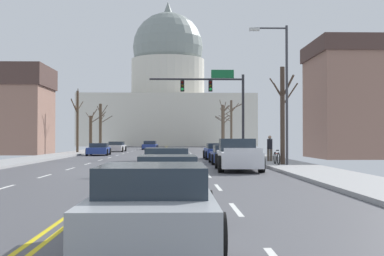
{
  "coord_description": "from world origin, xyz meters",
  "views": [
    {
      "loc": [
        2.19,
        -25.39,
        1.63
      ],
      "look_at": [
        3.67,
        29.71,
        2.7
      ],
      "focal_mm": 48.11,
      "sensor_mm": 36.0,
      "label": 1
    }
  ],
  "objects_px": {
    "sedan_near_01": "(227,155)",
    "sedan_oncoming_02": "(150,145)",
    "sedan_oncoming_00": "(99,149)",
    "sedan_near_04": "(168,177)",
    "signal_gantry": "(217,95)",
    "pickup_truck_near_02": "(238,156)",
    "sedan_near_03": "(166,165)",
    "bicycle_parked": "(277,158)",
    "sedan_oncoming_01": "(116,147)",
    "sedan_near_00": "(218,152)",
    "sedan_near_05": "(153,205)",
    "street_lamp_right": "(282,82)",
    "pedestrian_00": "(270,147)"
  },
  "relations": [
    {
      "from": "signal_gantry",
      "to": "pedestrian_00",
      "type": "relative_size",
      "value": 4.82
    },
    {
      "from": "street_lamp_right",
      "to": "sedan_near_03",
      "type": "distance_m",
      "value": 11.11
    },
    {
      "from": "signal_gantry",
      "to": "pickup_truck_near_02",
      "type": "distance_m",
      "value": 17.43
    },
    {
      "from": "sedan_near_05",
      "to": "pedestrian_00",
      "type": "height_order",
      "value": "pedestrian_00"
    },
    {
      "from": "bicycle_parked",
      "to": "sedan_near_04",
      "type": "bearing_deg",
      "value": -111.79
    },
    {
      "from": "pickup_truck_near_02",
      "to": "sedan_oncoming_02",
      "type": "xyz_separation_m",
      "value": [
        -6.98,
        46.87,
        -0.14
      ]
    },
    {
      "from": "pickup_truck_near_02",
      "to": "sedan_oncoming_02",
      "type": "relative_size",
      "value": 1.2
    },
    {
      "from": "sedan_oncoming_00",
      "to": "sedan_oncoming_01",
      "type": "height_order",
      "value": "sedan_oncoming_01"
    },
    {
      "from": "sedan_near_00",
      "to": "bicycle_parked",
      "type": "distance_m",
      "value": 10.88
    },
    {
      "from": "signal_gantry",
      "to": "sedan_oncoming_01",
      "type": "bearing_deg",
      "value": 119.61
    },
    {
      "from": "street_lamp_right",
      "to": "sedan_oncoming_02",
      "type": "height_order",
      "value": "street_lamp_right"
    },
    {
      "from": "pickup_truck_near_02",
      "to": "bicycle_parked",
      "type": "distance_m",
      "value": 4.06
    },
    {
      "from": "sedan_oncoming_01",
      "to": "pickup_truck_near_02",
      "type": "bearing_deg",
      "value": -73.69
    },
    {
      "from": "sedan_near_05",
      "to": "bicycle_parked",
      "type": "height_order",
      "value": "sedan_near_05"
    },
    {
      "from": "sedan_oncoming_00",
      "to": "sedan_oncoming_02",
      "type": "bearing_deg",
      "value": 81.62
    },
    {
      "from": "sedan_near_00",
      "to": "pickup_truck_near_02",
      "type": "height_order",
      "value": "pickup_truck_near_02"
    },
    {
      "from": "sedan_oncoming_02",
      "to": "bicycle_parked",
      "type": "bearing_deg",
      "value": -77.68
    },
    {
      "from": "sedan_near_04",
      "to": "sedan_oncoming_00",
      "type": "distance_m",
      "value": 35.16
    },
    {
      "from": "sedan_near_04",
      "to": "street_lamp_right",
      "type": "bearing_deg",
      "value": 66.64
    },
    {
      "from": "pickup_truck_near_02",
      "to": "sedan_near_04",
      "type": "height_order",
      "value": "pickup_truck_near_02"
    },
    {
      "from": "signal_gantry",
      "to": "sedan_oncoming_00",
      "type": "height_order",
      "value": "signal_gantry"
    },
    {
      "from": "signal_gantry",
      "to": "sedan_near_04",
      "type": "relative_size",
      "value": 1.74
    },
    {
      "from": "street_lamp_right",
      "to": "sedan_near_05",
      "type": "relative_size",
      "value": 1.68
    },
    {
      "from": "street_lamp_right",
      "to": "sedan_oncoming_00",
      "type": "height_order",
      "value": "street_lamp_right"
    },
    {
      "from": "sedan_near_01",
      "to": "sedan_near_03",
      "type": "distance_m",
      "value": 12.76
    },
    {
      "from": "signal_gantry",
      "to": "pickup_truck_near_02",
      "type": "height_order",
      "value": "signal_gantry"
    },
    {
      "from": "sedan_near_04",
      "to": "sedan_oncoming_02",
      "type": "relative_size",
      "value": 1.02
    },
    {
      "from": "sedan_near_03",
      "to": "sedan_oncoming_01",
      "type": "xyz_separation_m",
      "value": [
        -6.93,
        41.38,
        -0.02
      ]
    },
    {
      "from": "street_lamp_right",
      "to": "sedan_near_00",
      "type": "relative_size",
      "value": 1.77
    },
    {
      "from": "sedan_near_01",
      "to": "sedan_oncoming_02",
      "type": "xyz_separation_m",
      "value": [
        -7.03,
        40.44,
        0.01
      ]
    },
    {
      "from": "sedan_near_05",
      "to": "sedan_near_04",
      "type": "bearing_deg",
      "value": 88.81
    },
    {
      "from": "sedan_near_00",
      "to": "sedan_oncoming_02",
      "type": "xyz_separation_m",
      "value": [
        -7.01,
        33.15,
        -0.01
      ]
    },
    {
      "from": "sedan_near_04",
      "to": "pedestrian_00",
      "type": "height_order",
      "value": "pedestrian_00"
    },
    {
      "from": "sedan_near_00",
      "to": "sedan_near_01",
      "type": "relative_size",
      "value": 0.95
    },
    {
      "from": "sedan_near_01",
      "to": "sedan_oncoming_02",
      "type": "height_order",
      "value": "sedan_oncoming_02"
    },
    {
      "from": "sedan_near_00",
      "to": "sedan_near_03",
      "type": "bearing_deg",
      "value": -100.16
    },
    {
      "from": "pedestrian_00",
      "to": "street_lamp_right",
      "type": "bearing_deg",
      "value": -91.75
    },
    {
      "from": "pickup_truck_near_02",
      "to": "sedan_oncoming_01",
      "type": "relative_size",
      "value": 1.25
    },
    {
      "from": "signal_gantry",
      "to": "sedan_near_01",
      "type": "height_order",
      "value": "signal_gantry"
    },
    {
      "from": "pickup_truck_near_02",
      "to": "street_lamp_right",
      "type": "bearing_deg",
      "value": 41.47
    },
    {
      "from": "sedan_oncoming_00",
      "to": "sedan_oncoming_02",
      "type": "height_order",
      "value": "sedan_oncoming_02"
    },
    {
      "from": "signal_gantry",
      "to": "pickup_truck_near_02",
      "type": "relative_size",
      "value": 1.47
    },
    {
      "from": "sedan_near_00",
      "to": "pickup_truck_near_02",
      "type": "distance_m",
      "value": 13.72
    },
    {
      "from": "sedan_near_05",
      "to": "sedan_oncoming_00",
      "type": "height_order",
      "value": "sedan_near_05"
    },
    {
      "from": "sedan_near_01",
      "to": "pedestrian_00",
      "type": "distance_m",
      "value": 2.91
    },
    {
      "from": "sedan_near_01",
      "to": "sedan_oncoming_00",
      "type": "height_order",
      "value": "sedan_near_01"
    },
    {
      "from": "sedan_oncoming_02",
      "to": "bicycle_parked",
      "type": "relative_size",
      "value": 2.52
    },
    {
      "from": "pickup_truck_near_02",
      "to": "sedan_oncoming_01",
      "type": "bearing_deg",
      "value": 106.31
    },
    {
      "from": "sedan_near_03",
      "to": "bicycle_parked",
      "type": "height_order",
      "value": "sedan_near_03"
    },
    {
      "from": "sedan_near_00",
      "to": "pedestrian_00",
      "type": "distance_m",
      "value": 7.31
    }
  ]
}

